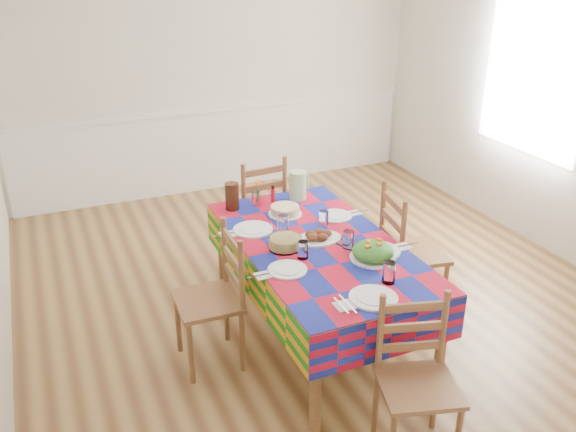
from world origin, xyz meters
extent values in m
cube|color=brown|center=(0.00, 0.00, -0.02)|extent=(4.50, 5.00, 0.04)
cube|color=beige|center=(0.00, 2.52, 1.35)|extent=(4.50, 0.04, 2.70)
cube|color=beige|center=(2.27, 0.00, 1.35)|extent=(0.04, 5.00, 2.70)
cube|color=white|center=(0.00, 2.47, 0.90)|extent=(4.41, 0.06, 0.04)
cube|color=white|center=(0.00, 2.48, 0.45)|extent=(4.41, 0.03, 0.90)
plane|color=white|center=(2.23, 0.30, 1.50)|extent=(0.00, 1.40, 1.40)
cylinder|color=brown|center=(-0.66, -1.36, 0.34)|extent=(0.07, 0.07, 0.67)
cylinder|color=brown|center=(0.18, -1.36, 0.34)|extent=(0.07, 0.07, 0.67)
cylinder|color=brown|center=(-0.66, 0.34, 0.34)|extent=(0.07, 0.07, 0.67)
cylinder|color=brown|center=(0.18, 0.34, 0.34)|extent=(0.07, 0.07, 0.67)
cube|color=brown|center=(-0.24, -0.51, 0.69)|extent=(0.95, 1.81, 0.04)
cube|color=#A60E25|center=(-0.24, -0.51, 0.72)|extent=(0.99, 1.85, 0.01)
cube|color=#A60E25|center=(-0.74, -0.51, 0.57)|extent=(0.01, 1.85, 0.29)
cube|color=#A60E25|center=(0.25, -0.51, 0.57)|extent=(0.01, 1.85, 0.29)
cube|color=#A60E25|center=(-0.24, -1.44, 0.57)|extent=(0.99, 0.01, 0.29)
cube|color=#A60E25|center=(-0.24, 0.41, 0.57)|extent=(0.99, 0.01, 0.29)
cylinder|color=white|center=(-0.26, -1.26, 0.73)|extent=(0.28, 0.28, 0.01)
cylinder|color=white|center=(-0.26, -1.26, 0.74)|extent=(0.20, 0.20, 0.01)
cylinder|color=white|center=(-0.09, -1.14, 0.79)|extent=(0.08, 0.08, 0.13)
cube|color=silver|center=(-0.45, -1.26, 0.73)|extent=(0.10, 0.10, 0.01)
cube|color=silver|center=(-0.47, -1.26, 0.73)|extent=(0.01, 0.18, 0.00)
cube|color=silver|center=(-0.43, -1.26, 0.73)|extent=(0.01, 0.21, 0.00)
cylinder|color=white|center=(-0.58, -0.78, 0.73)|extent=(0.25, 0.25, 0.01)
cylinder|color=white|center=(-0.58, -0.78, 0.74)|extent=(0.17, 0.17, 0.01)
cylinder|color=white|center=(-0.43, -0.67, 0.78)|extent=(0.07, 0.07, 0.12)
cube|color=silver|center=(-0.74, -0.78, 0.73)|extent=(0.09, 0.09, 0.01)
cube|color=silver|center=(-0.76, -0.78, 0.73)|extent=(0.15, 0.01, 0.00)
cube|color=silver|center=(-0.73, -0.78, 0.73)|extent=(0.18, 0.01, 0.00)
cylinder|color=white|center=(-0.58, -0.16, 0.73)|extent=(0.28, 0.28, 0.01)
cylinder|color=white|center=(-0.58, -0.16, 0.74)|extent=(0.20, 0.20, 0.01)
cylinder|color=white|center=(-0.40, -0.28, 0.79)|extent=(0.08, 0.08, 0.13)
cube|color=silver|center=(-0.76, -0.16, 0.73)|extent=(0.10, 0.10, 0.01)
cube|color=silver|center=(-0.78, -0.16, 0.73)|extent=(0.17, 0.01, 0.00)
cube|color=silver|center=(-0.74, -0.16, 0.73)|extent=(0.21, 0.01, 0.00)
cylinder|color=white|center=(0.07, -0.79, 0.73)|extent=(0.27, 0.27, 0.01)
cylinder|color=white|center=(0.07, -0.79, 0.74)|extent=(0.19, 0.19, 0.01)
cylinder|color=white|center=(-0.10, -0.67, 0.79)|extent=(0.08, 0.08, 0.13)
cube|color=silver|center=(0.25, -0.79, 0.73)|extent=(0.10, 0.10, 0.01)
cube|color=silver|center=(0.23, -0.79, 0.73)|extent=(0.17, 0.01, 0.00)
cube|color=silver|center=(0.27, -0.79, 0.73)|extent=(0.20, 0.01, 0.00)
cylinder|color=white|center=(0.06, -0.18, 0.73)|extent=(0.24, 0.24, 0.01)
cylinder|color=white|center=(0.06, -0.18, 0.74)|extent=(0.17, 0.17, 0.01)
cylinder|color=white|center=(-0.09, -0.29, 0.78)|extent=(0.07, 0.07, 0.12)
cube|color=silver|center=(0.22, -0.18, 0.73)|extent=(0.09, 0.09, 0.01)
cube|color=silver|center=(0.20, -0.18, 0.73)|extent=(0.15, 0.01, 0.00)
cube|color=silver|center=(0.24, -0.18, 0.73)|extent=(0.18, 0.01, 0.00)
ellipsoid|color=white|center=(-0.22, -0.47, 0.73)|extent=(0.32, 0.23, 0.02)
ellipsoid|color=black|center=(-0.17, -0.47, 0.76)|extent=(0.09, 0.07, 0.05)
ellipsoid|color=black|center=(-0.20, -0.43, 0.76)|extent=(0.09, 0.07, 0.05)
ellipsoid|color=black|center=(-0.26, -0.44, 0.76)|extent=(0.09, 0.07, 0.05)
ellipsoid|color=black|center=(-0.27, -0.49, 0.76)|extent=(0.09, 0.07, 0.05)
ellipsoid|color=black|center=(-0.22, -0.52, 0.76)|extent=(0.09, 0.07, 0.05)
cylinder|color=white|center=(-0.02, -0.85, 0.73)|extent=(0.29, 0.29, 0.01)
ellipsoid|color=#124812|center=(-0.02, -0.85, 0.78)|extent=(0.26, 0.26, 0.12)
cube|color=orange|center=(-0.08, -0.88, 0.83)|extent=(0.03, 0.02, 0.01)
cube|color=orange|center=(-0.04, -0.82, 0.83)|extent=(0.04, 0.04, 0.01)
cube|color=orange|center=(0.00, -0.88, 0.83)|extent=(0.03, 0.04, 0.01)
cube|color=orange|center=(0.04, -0.82, 0.83)|extent=(0.04, 0.04, 0.01)
cylinder|color=white|center=(-0.48, -0.49, 0.76)|extent=(0.22, 0.22, 0.08)
cylinder|color=#EBE37C|center=(-0.48, -0.49, 0.76)|extent=(0.20, 0.20, 0.07)
cylinder|color=white|center=(-0.27, 0.00, 0.73)|extent=(0.25, 0.25, 0.01)
cylinder|color=#D7C483|center=(-0.27, 0.00, 0.76)|extent=(0.21, 0.21, 0.06)
cube|color=black|center=(-0.11, -0.64, 0.73)|extent=(0.13, 0.30, 0.01)
cube|color=black|center=(-0.05, -0.62, 0.73)|extent=(0.06, 0.31, 0.01)
cylinder|color=white|center=(-0.40, 0.26, 0.78)|extent=(0.06, 0.06, 0.11)
cylinder|color=#2C6521|center=(-0.42, 0.26, 0.82)|extent=(0.01, 0.01, 0.15)
ellipsoid|color=orange|center=(-0.44, 0.26, 0.89)|extent=(0.05, 0.05, 0.02)
cylinder|color=#2C6521|center=(-0.39, 0.27, 0.82)|extent=(0.01, 0.01, 0.15)
ellipsoid|color=orange|center=(-0.37, 0.28, 0.90)|extent=(0.05, 0.05, 0.02)
cylinder|color=#2C6521|center=(-0.40, 0.25, 0.82)|extent=(0.01, 0.01, 0.15)
ellipsoid|color=orange|center=(-0.40, 0.23, 0.92)|extent=(0.05, 0.05, 0.02)
cylinder|color=red|center=(-0.26, 0.26, 0.79)|extent=(0.03, 0.03, 0.13)
cylinder|color=#B2DE9C|center=(-0.06, 0.24, 0.83)|extent=(0.13, 0.13, 0.22)
cylinder|color=black|center=(-0.59, 0.25, 0.83)|extent=(0.10, 0.10, 0.21)
cube|color=white|center=(-0.26, -1.41, 0.73)|extent=(0.08, 0.02, 0.02)
cylinder|color=brown|center=(-0.36, -1.52, 0.22)|extent=(0.03, 0.03, 0.43)
cylinder|color=brown|center=(-0.03, -1.61, 0.22)|extent=(0.03, 0.03, 0.43)
cube|color=brown|center=(-0.24, -1.72, 0.45)|extent=(0.49, 0.48, 0.03)
cylinder|color=brown|center=(-0.36, -1.51, 0.67)|extent=(0.03, 0.03, 0.48)
cylinder|color=brown|center=(-0.03, -1.60, 0.67)|extent=(0.03, 0.03, 0.48)
cube|color=brown|center=(-0.20, -1.56, 0.58)|extent=(0.34, 0.11, 0.05)
cube|color=brown|center=(-0.20, -1.56, 0.70)|extent=(0.34, 0.11, 0.05)
cube|color=brown|center=(-0.20, -1.56, 0.83)|extent=(0.34, 0.11, 0.05)
cylinder|color=brown|center=(-0.07, 0.89, 0.23)|extent=(0.04, 0.04, 0.46)
cylinder|color=brown|center=(-0.44, 0.86, 0.23)|extent=(0.04, 0.04, 0.46)
cylinder|color=brown|center=(-0.04, 0.54, 0.23)|extent=(0.04, 0.04, 0.46)
cylinder|color=brown|center=(-0.41, 0.51, 0.23)|extent=(0.04, 0.04, 0.46)
cube|color=brown|center=(-0.24, 0.70, 0.48)|extent=(0.46, 0.44, 0.03)
cylinder|color=brown|center=(-0.04, 0.53, 0.72)|extent=(0.04, 0.04, 0.51)
cylinder|color=brown|center=(-0.41, 0.50, 0.72)|extent=(0.04, 0.04, 0.51)
cube|color=brown|center=(-0.23, 0.51, 0.62)|extent=(0.37, 0.05, 0.05)
cube|color=brown|center=(-0.23, 0.51, 0.75)|extent=(0.37, 0.05, 0.05)
cube|color=brown|center=(-0.23, 0.51, 0.88)|extent=(0.37, 0.05, 0.05)
cylinder|color=brown|center=(-1.19, -0.33, 0.22)|extent=(0.04, 0.04, 0.45)
cylinder|color=brown|center=(-1.20, -0.69, 0.22)|extent=(0.04, 0.04, 0.45)
cylinder|color=brown|center=(-0.85, -0.34, 0.22)|extent=(0.04, 0.04, 0.45)
cylinder|color=brown|center=(-0.86, -0.69, 0.22)|extent=(0.04, 0.04, 0.45)
cube|color=brown|center=(-1.02, -0.51, 0.46)|extent=(0.41, 0.43, 0.03)
cylinder|color=brown|center=(-0.84, -0.34, 0.69)|extent=(0.04, 0.04, 0.50)
cylinder|color=brown|center=(-0.85, -0.69, 0.69)|extent=(0.04, 0.04, 0.50)
cube|color=brown|center=(-0.85, -0.52, 0.60)|extent=(0.03, 0.36, 0.05)
cube|color=brown|center=(-0.85, -0.52, 0.72)|extent=(0.03, 0.36, 0.05)
cube|color=brown|center=(-0.85, -0.52, 0.85)|extent=(0.03, 0.36, 0.05)
cylinder|color=brown|center=(0.68, -0.73, 0.23)|extent=(0.04, 0.04, 0.47)
cylinder|color=brown|center=(0.75, -0.36, 0.23)|extent=(0.04, 0.04, 0.47)
cylinder|color=brown|center=(0.33, -0.67, 0.23)|extent=(0.04, 0.04, 0.47)
cylinder|color=brown|center=(0.40, -0.30, 0.23)|extent=(0.04, 0.04, 0.47)
cube|color=brown|center=(0.54, -0.51, 0.48)|extent=(0.49, 0.50, 0.03)
cylinder|color=brown|center=(0.32, -0.66, 0.73)|extent=(0.04, 0.04, 0.52)
cylinder|color=brown|center=(0.39, -0.30, 0.73)|extent=(0.04, 0.04, 0.52)
cube|color=brown|center=(0.35, -0.48, 0.62)|extent=(0.09, 0.37, 0.05)
cube|color=brown|center=(0.35, -0.48, 0.76)|extent=(0.09, 0.37, 0.05)
cube|color=brown|center=(0.35, -0.48, 0.90)|extent=(0.09, 0.37, 0.05)
camera|label=1|loc=(-1.86, -3.77, 2.57)|focal=38.00mm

